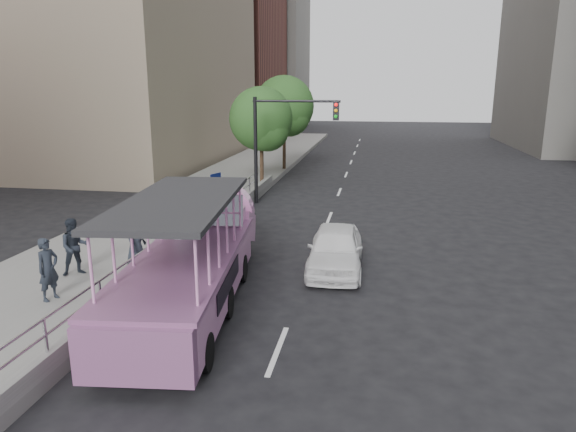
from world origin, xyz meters
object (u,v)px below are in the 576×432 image
object	(u,v)px
car	(335,248)
parking_sign	(217,200)
pedestrian_near	(48,269)
street_tree_near	(263,121)
pedestrian_far	(135,238)
traffic_signal	(279,133)
street_tree_far	(285,108)
pedestrian_mid	(75,247)
duck_boat	(195,259)

from	to	relation	value
car	parking_sign	world-z (taller)	parking_sign
pedestrian_near	street_tree_near	xyz separation A→B (m)	(1.84, 16.85, 2.70)
pedestrian_near	pedestrian_far	distance (m)	3.02
traffic_signal	street_tree_far	world-z (taller)	street_tree_far
traffic_signal	street_tree_near	xyz separation A→B (m)	(-1.60, 3.43, 0.32)
pedestrian_near	pedestrian_mid	size ratio (longest dim) A/B	0.98
traffic_signal	pedestrian_far	bearing A→B (deg)	-103.11
car	street_tree_far	distance (m)	19.52
car	traffic_signal	distance (m)	10.16
pedestrian_mid	traffic_signal	size ratio (longest dim) A/B	0.32
pedestrian_near	street_tree_far	world-z (taller)	street_tree_far
duck_boat	street_tree_near	bearing A→B (deg)	95.89
pedestrian_near	street_tree_near	size ratio (longest dim) A/B	0.29
pedestrian_mid	pedestrian_far	distance (m)	1.72
car	pedestrian_near	distance (m)	8.19
duck_boat	street_tree_near	world-z (taller)	street_tree_near
pedestrian_near	parking_sign	bearing A→B (deg)	-3.85
parking_sign	pedestrian_mid	bearing A→B (deg)	-121.53
car	pedestrian_near	xyz separation A→B (m)	(-6.96, -4.31, 0.42)
car	street_tree_near	world-z (taller)	street_tree_near
parking_sign	street_tree_far	xyz separation A→B (m)	(-0.40, 16.46, 2.65)
pedestrian_far	street_tree_far	distance (m)	20.26
parking_sign	street_tree_far	size ratio (longest dim) A/B	0.41
street_tree_near	pedestrian_mid	bearing A→B (deg)	-98.39
parking_sign	street_tree_far	distance (m)	16.67
pedestrian_near	parking_sign	distance (m)	6.87
duck_boat	street_tree_far	size ratio (longest dim) A/B	1.47
duck_boat	pedestrian_far	world-z (taller)	duck_boat
car	pedestrian_near	bearing A→B (deg)	-149.91
pedestrian_far	street_tree_near	size ratio (longest dim) A/B	0.31
pedestrian_near	traffic_signal	bearing A→B (deg)	2.69
pedestrian_mid	parking_sign	size ratio (longest dim) A/B	0.64
traffic_signal	street_tree_far	bearing A→B (deg)	98.43
pedestrian_mid	street_tree_near	size ratio (longest dim) A/B	0.29
pedestrian_near	pedestrian_far	world-z (taller)	pedestrian_far
pedestrian_far	traffic_signal	world-z (taller)	traffic_signal
car	street_tree_near	distance (m)	13.90
traffic_signal	street_tree_near	size ratio (longest dim) A/B	0.91
street_tree_far	pedestrian_near	bearing A→B (deg)	-95.11
duck_boat	pedestrian_mid	size ratio (longest dim) A/B	5.64
pedestrian_near	pedestrian_mid	distance (m)	1.84
pedestrian_mid	traffic_signal	bearing A→B (deg)	33.99
traffic_signal	street_tree_far	xyz separation A→B (m)	(-1.40, 9.43, 0.81)
pedestrian_mid	street_tree_near	distance (m)	15.45
duck_boat	parking_sign	xyz separation A→B (m)	(-1.00, 5.09, 0.51)
pedestrian_mid	pedestrian_near	bearing A→B (deg)	-116.08
street_tree_far	parking_sign	bearing A→B (deg)	-88.61
car	street_tree_far	size ratio (longest dim) A/B	0.64
pedestrian_mid	parking_sign	bearing A→B (deg)	20.63
pedestrian_far	parking_sign	xyz separation A→B (m)	(1.46, 3.53, 0.48)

